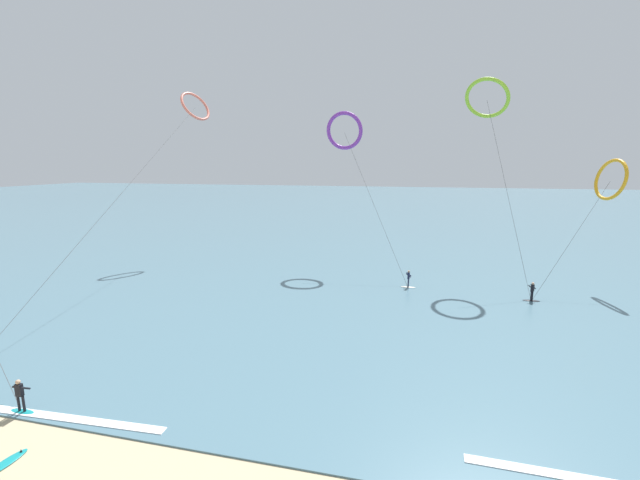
{
  "coord_description": "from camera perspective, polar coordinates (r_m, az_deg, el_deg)",
  "views": [
    {
      "loc": [
        6.75,
        -5.19,
        11.92
      ],
      "look_at": [
        0.0,
        23.21,
        6.38
      ],
      "focal_mm": 22.69,
      "sensor_mm": 36.0,
      "label": 1
    }
  ],
  "objects": [
    {
      "name": "kite_violet",
      "position": [
        48.22,
        3.47,
        15.12
      ],
      "size": [
        10.24,
        9.59,
        17.8
      ],
      "rotation": [
        0.0,
        0.0,
        3.0
      ],
      "color": "purple",
      "rests_on": "ground"
    },
    {
      "name": "surfer_teal",
      "position": [
        25.36,
        -36.59,
        -17.46
      ],
      "size": [
        1.4,
        0.59,
        1.7
      ],
      "rotation": [
        0.0,
        0.0,
        0.06
      ],
      "color": "teal",
      "rests_on": "ground"
    },
    {
      "name": "kite_coral",
      "position": [
        55.54,
        -17.2,
        17.54
      ],
      "size": [
        4.69,
        34.38,
        20.82
      ],
      "rotation": [
        0.0,
        0.0,
        1.24
      ],
      "color": "#EA7260",
      "rests_on": "ground"
    },
    {
      "name": "kite_lime",
      "position": [
        46.27,
        22.5,
        17.99
      ],
      "size": [
        6.27,
        10.43,
        20.3
      ],
      "rotation": [
        0.0,
        0.0,
        2.72
      ],
      "color": "#8CC62D",
      "rests_on": "ground"
    },
    {
      "name": "surfer_charcoal",
      "position": [
        40.07,
        27.73,
        -6.6
      ],
      "size": [
        1.4,
        0.72,
        1.7
      ],
      "rotation": [
        0.0,
        0.0,
        4.09
      ],
      "color": "black",
      "rests_on": "ground"
    },
    {
      "name": "sea_water",
      "position": [
        114.22,
        9.94,
        4.62
      ],
      "size": [
        400.0,
        200.0,
        0.08
      ],
      "primitive_type": "cube",
      "color": "slate",
      "rests_on": "ground"
    },
    {
      "name": "surfboard_spare",
      "position": [
        22.49,
        -38.08,
        -23.61
      ],
      "size": [
        0.69,
        1.94,
        0.2
      ],
      "color": "teal",
      "rests_on": "ground"
    },
    {
      "name": "surfer_ivory",
      "position": [
        40.22,
        12.37,
        -5.52
      ],
      "size": [
        1.4,
        0.6,
        1.7
      ],
      "rotation": [
        0.0,
        0.0,
        4.67
      ],
      "color": "silver",
      "rests_on": "ground"
    },
    {
      "name": "kite_amber",
      "position": [
        47.43,
        35.77,
        6.92
      ],
      "size": [
        8.64,
        8.87,
        12.41
      ],
      "rotation": [
        0.0,
        0.0,
        4.98
      ],
      "color": "orange",
      "rests_on": "ground"
    },
    {
      "name": "wave_crest_near",
      "position": [
        24.57,
        -33.63,
        -20.04
      ],
      "size": [
        11.8,
        1.02,
        0.12
      ],
      "primitive_type": "cube",
      "rotation": [
        0.0,
        0.0,
        0.04
      ],
      "color": "white",
      "rests_on": "ground"
    }
  ]
}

